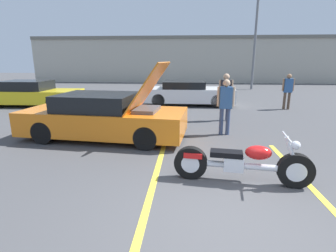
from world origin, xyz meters
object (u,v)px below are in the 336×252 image
motorcycle (241,163)px  parked_car_right_row (187,93)px  light_pole (257,34)px  spectator_near_motorcycle (288,89)px  spectator_midground (226,102)px  show_car_hood_open (104,117)px  parked_car_left_row (30,94)px  spectator_by_show_car (226,93)px

motorcycle → parked_car_right_row: bearing=104.0°
light_pole → spectator_near_motorcycle: bearing=-93.0°
motorcycle → spectator_midground: (0.13, 3.26, 0.62)m
show_car_hood_open → parked_car_left_row: size_ratio=1.01×
parked_car_left_row → spectator_near_motorcycle: size_ratio=2.95×
motorcycle → spectator_midground: 3.32m
parked_car_right_row → parked_car_left_row: size_ratio=0.96×
parked_car_left_row → spectator_near_motorcycle: 12.36m
light_pole → motorcycle: 17.01m
parked_car_right_row → spectator_midground: spectator_midground is taller
parked_car_right_row → parked_car_left_row: bearing=-173.2°
show_car_hood_open → parked_car_left_row: bearing=141.8°
spectator_near_motorcycle → parked_car_left_row: bearing=179.5°
show_car_hood_open → spectator_by_show_car: 4.61m
light_pole → motorcycle: bearing=-103.9°
parked_car_left_row → show_car_hood_open: bearing=-44.6°
spectator_midground → parked_car_left_row: bearing=152.9°
show_car_hood_open → spectator_near_motorcycle: bearing=42.0°
spectator_by_show_car → spectator_midground: (-0.26, -1.94, -0.04)m
motorcycle → parked_car_left_row: (-8.81, 7.83, 0.20)m
light_pole → spectator_by_show_car: 11.89m
parked_car_left_row → spectator_midground: bearing=-27.7°
parked_car_left_row → spectator_midground: spectator_midground is taller
spectator_by_show_car → spectator_midground: size_ratio=1.04×
spectator_near_motorcycle → spectator_midground: (-3.42, -4.46, 0.05)m
spectator_near_motorcycle → parked_car_right_row: bearing=167.9°
motorcycle → spectator_near_motorcycle: bearing=72.6°
spectator_near_motorcycle → spectator_midground: bearing=-127.5°
parked_car_left_row → light_pole: bearing=32.3°
light_pole → parked_car_right_row: bearing=-124.0°
parked_car_right_row → spectator_midground: 5.57m
motorcycle → parked_car_left_row: parked_car_left_row is taller
show_car_hood_open → spectator_midground: bearing=15.9°
motorcycle → spectator_by_show_car: 5.25m
show_car_hood_open → parked_car_right_row: size_ratio=1.05×
show_car_hood_open → parked_car_right_row: bearing=74.4°
parked_car_left_row → spectator_near_motorcycle: (12.35, -0.11, 0.37)m
spectator_by_show_car → spectator_midground: bearing=-97.7°
parked_car_left_row → parked_car_right_row: bearing=5.7°
spectator_midground → motorcycle: bearing=-92.3°
spectator_by_show_car → show_car_hood_open: bearing=-145.9°
parked_car_right_row → spectator_midground: bearing=-77.5°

